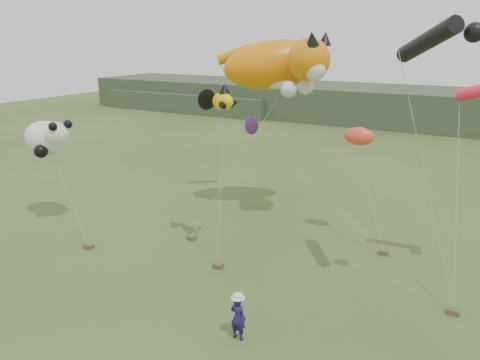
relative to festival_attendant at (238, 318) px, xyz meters
The scene contains 9 objects.
ground 1.53m from the festival_attendant, 169.29° to the left, with size 120.00×120.00×0.00m, color #385123.
headland 45.17m from the festival_attendant, 95.61° to the left, with size 90.00×13.00×4.00m.
festival_attendant is the anchor object (origin of this frame).
sandbag_anchors 5.59m from the festival_attendant, 111.04° to the left, with size 15.98×6.53×0.21m.
cat_kite 13.79m from the festival_attendant, 108.45° to the left, with size 7.36×5.23×3.25m.
fish_kite 9.20m from the festival_attendant, 127.88° to the left, with size 2.46×1.62×1.18m.
tube_kites 11.54m from the festival_attendant, 51.60° to the left, with size 4.76×4.70×3.02m.
panda_kite 14.89m from the festival_attendant, 162.88° to the left, with size 3.12×2.02×1.94m.
misc_kites 11.82m from the festival_attendant, 99.33° to the left, with size 8.46×3.74×1.57m.
Camera 1 is at (7.90, -11.76, 9.46)m, focal length 35.00 mm.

